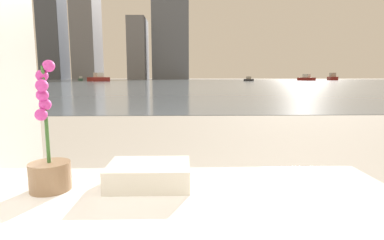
{
  "coord_description": "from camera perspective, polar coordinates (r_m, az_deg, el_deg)",
  "views": [
    {
      "loc": [
        0.08,
        -0.19,
        0.93
      ],
      "look_at": [
        0.15,
        2.16,
        0.59
      ],
      "focal_mm": 28.0,
      "sensor_mm": 36.0,
      "label": 1
    }
  ],
  "objects": [
    {
      "name": "potted_orchid",
      "position": [
        1.16,
        -25.6,
        -7.04
      ],
      "size": [
        0.14,
        0.14,
        0.45
      ],
      "color": "#8C6B4C",
      "rests_on": "bathtub"
    },
    {
      "name": "towel_stack",
      "position": [
        1.12,
        -8.14,
        -10.18
      ],
      "size": [
        0.3,
        0.22,
        0.08
      ],
      "color": "silver",
      "rests_on": "bathtub"
    },
    {
      "name": "harbor_water",
      "position": [
        62.2,
        -1.69,
        7.36
      ],
      "size": [
        180.0,
        110.0,
        0.01
      ],
      "color": "slate",
      "rests_on": "ground_plane"
    },
    {
      "name": "harbor_boat_0",
      "position": [
        68.87,
        10.75,
        7.6
      ],
      "size": [
        1.82,
        2.85,
        1.01
      ],
      "color": "#2D2D33",
      "rests_on": "harbor_water"
    },
    {
      "name": "harbor_boat_1",
      "position": [
        79.72,
        20.95,
        7.42
      ],
      "size": [
        3.58,
        4.4,
        1.61
      ],
      "color": "maroon",
      "rests_on": "harbor_water"
    },
    {
      "name": "harbor_boat_3",
      "position": [
        67.6,
        -17.34,
        7.61
      ],
      "size": [
        4.02,
        5.0,
        1.82
      ],
      "color": "maroon",
      "rests_on": "harbor_water"
    },
    {
      "name": "harbor_boat_4",
      "position": [
        91.73,
        25.18,
        7.32
      ],
      "size": [
        3.24,
        5.73,
        2.04
      ],
      "color": "maroon",
      "rests_on": "harbor_water"
    },
    {
      "name": "harbor_boat_5",
      "position": [
        82.42,
        -20.42,
        7.34
      ],
      "size": [
        1.74,
        3.13,
        1.11
      ],
      "color": "#335647",
      "rests_on": "harbor_water"
    },
    {
      "name": "skyline_tower_0",
      "position": [
        129.0,
        -24.95,
        14.13
      ],
      "size": [
        7.89,
        10.42,
        31.76
      ],
      "color": "#4C515B",
      "rests_on": "ground_plane"
    },
    {
      "name": "skyline_tower_2",
      "position": [
        119.92,
        -10.2,
        13.1
      ],
      "size": [
        6.53,
        14.0,
        22.82
      ],
      "color": "slate",
      "rests_on": "ground_plane"
    }
  ]
}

